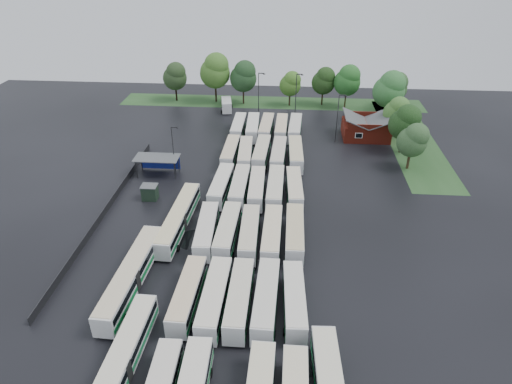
{
  "coord_description": "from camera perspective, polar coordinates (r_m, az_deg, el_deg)",
  "views": [
    {
      "loc": [
        6.99,
        -53.1,
        39.96
      ],
      "look_at": [
        2.0,
        12.0,
        2.5
      ],
      "focal_mm": 32.0,
      "sensor_mm": 36.0,
      "label": 1
    }
  ],
  "objects": [
    {
      "name": "bus_r5c0",
      "position": [
        103.21,
        -2.2,
        8.12
      ],
      "size": [
        2.52,
        11.69,
        3.25
      ],
      "rotation": [
        0.0,
        0.0,
        -0.0
      ],
      "color": "silver",
      "rests_on": "ground"
    },
    {
      "name": "bus_r1c2",
      "position": [
        55.88,
        -2.09,
        -13.18
      ],
      "size": [
        2.63,
        12.1,
        3.37
      ],
      "rotation": [
        0.0,
        0.0,
        -0.0
      ],
      "color": "silver",
      "rests_on": "ground"
    },
    {
      "name": "bus_r1c0",
      "position": [
        57.04,
        -8.54,
        -12.56
      ],
      "size": [
        2.81,
        11.83,
        3.28
      ],
      "rotation": [
        0.0,
        0.0,
        -0.03
      ],
      "color": "silver",
      "rests_on": "ground"
    },
    {
      "name": "bus_r2c0",
      "position": [
        67.36,
        -6.2,
        -4.83
      ],
      "size": [
        3.14,
        12.09,
        3.33
      ],
      "rotation": [
        0.0,
        0.0,
        0.05
      ],
      "color": "silver",
      "rests_on": "ground"
    },
    {
      "name": "bus_r4c1",
      "position": [
        90.08,
        -1.33,
        4.78
      ],
      "size": [
        3.0,
        11.88,
        3.28
      ],
      "rotation": [
        0.0,
        0.0,
        0.04
      ],
      "color": "silver",
      "rests_on": "ground"
    },
    {
      "name": "bus_r5c3",
      "position": [
        102.67,
        3.18,
        7.97
      ],
      "size": [
        2.71,
        11.74,
        3.25
      ],
      "rotation": [
        0.0,
        0.0,
        -0.02
      ],
      "color": "silver",
      "rests_on": "ground"
    },
    {
      "name": "artic_bus_west_b",
      "position": [
        70.76,
        -9.63,
        -3.26
      ],
      "size": [
        3.34,
        17.74,
        3.27
      ],
      "rotation": [
        0.0,
        0.0,
        -0.05
      ],
      "color": "silver",
      "rests_on": "ground"
    },
    {
      "name": "puddle_3",
      "position": [
        63.25,
        -0.1,
        -9.33
      ],
      "size": [
        2.98,
        2.98,
        0.01
      ],
      "primitive_type": "cylinder",
      "color": "black",
      "rests_on": "ground"
    },
    {
      "name": "bus_r2c3",
      "position": [
        66.18,
        2.0,
        -5.33
      ],
      "size": [
        2.7,
        12.16,
        3.38
      ],
      "rotation": [
        0.0,
        0.0,
        -0.01
      ],
      "color": "silver",
      "rests_on": "ground"
    },
    {
      "name": "puddle_4",
      "position": [
        54.56,
        8.47,
        -17.68
      ],
      "size": [
        2.27,
        2.27,
        0.01
      ],
      "primitive_type": "cylinder",
      "color": "black",
      "rests_on": "ground"
    },
    {
      "name": "utility_hut",
      "position": [
        79.67,
        -13.13,
        -0.02
      ],
      "size": [
        2.7,
        2.2,
        2.62
      ],
      "color": "black",
      "rests_on": "ground"
    },
    {
      "name": "tree_north_4",
      "position": [
        122.14,
        8.51,
        13.61
      ],
      "size": [
        6.06,
        6.06,
        10.03
      ],
      "color": "black",
      "rests_on": "ground"
    },
    {
      "name": "lamp_post_nw",
      "position": [
        86.44,
        -10.26,
        5.7
      ],
      "size": [
        1.4,
        0.27,
        9.11
      ],
      "color": "#2D2D30",
      "rests_on": "ground"
    },
    {
      "name": "minibus",
      "position": [
        118.19,
        -3.7,
        10.83
      ],
      "size": [
        3.44,
        6.8,
        2.84
      ],
      "rotation": [
        0.0,
        0.0,
        0.17
      ],
      "color": "white",
      "rests_on": "ground"
    },
    {
      "name": "bus_r5c2",
      "position": [
        102.64,
        1.3,
        8.03
      ],
      "size": [
        3.03,
        12.04,
        3.33
      ],
      "rotation": [
        0.0,
        0.0,
        -0.04
      ],
      "color": "silver",
      "rests_on": "ground"
    },
    {
      "name": "bus_r5c4",
      "position": [
        102.7,
        4.91,
        7.95
      ],
      "size": [
        3.15,
        12.14,
        3.35
      ],
      "rotation": [
        0.0,
        0.0,
        -0.05
      ],
      "color": "silver",
      "rests_on": "ground"
    },
    {
      "name": "bus_r4c2",
      "position": [
        90.33,
        0.7,
        4.9
      ],
      "size": [
        3.1,
        12.27,
        3.39
      ],
      "rotation": [
        0.0,
        0.0,
        -0.04
      ],
      "color": "silver",
      "rests_on": "ground"
    },
    {
      "name": "bus_r4c0",
      "position": [
        90.89,
        -3.21,
        4.97
      ],
      "size": [
        2.67,
        11.79,
        3.27
      ],
      "rotation": [
        0.0,
        0.0,
        -0.01
      ],
      "color": "silver",
      "rests_on": "ground"
    },
    {
      "name": "bus_r2c4",
      "position": [
        66.61,
        4.85,
        -5.17
      ],
      "size": [
        2.61,
        12.15,
        3.38
      ],
      "rotation": [
        0.0,
        0.0,
        0.0
      ],
      "color": "silver",
      "rests_on": "ground"
    },
    {
      "name": "bus_r1c1",
      "position": [
        56.1,
        -5.21,
        -13.06
      ],
      "size": [
        2.81,
        12.36,
        3.43
      ],
      "rotation": [
        0.0,
        0.0,
        -0.02
      ],
      "color": "silver",
      "rests_on": "ground"
    },
    {
      "name": "tree_north_5",
      "position": [
        120.91,
        11.41,
        13.55
      ],
      "size": [
        6.75,
        6.75,
        11.18
      ],
      "color": "#382916",
      "rests_on": "ground"
    },
    {
      "name": "tree_north_2",
      "position": [
        121.48,
        -1.54,
        14.29
      ],
      "size": [
        6.95,
        6.95,
        11.51
      ],
      "color": "#2F1F14",
      "rests_on": "ground"
    },
    {
      "name": "ground",
      "position": [
        66.83,
        -2.52,
        -6.92
      ],
      "size": [
        160.0,
        160.0,
        0.0
      ],
      "primitive_type": "plane",
      "color": "black",
      "rests_on": "ground"
    },
    {
      "name": "tree_north_0",
      "position": [
        125.89,
        -10.06,
        14.09
      ],
      "size": [
        6.31,
        6.31,
        10.44
      ],
      "color": "black",
      "rests_on": "ground"
    },
    {
      "name": "bus_r1c4",
      "position": [
        55.92,
        4.82,
        -13.34
      ],
      "size": [
        3.03,
        11.76,
        3.24
      ],
      "rotation": [
        0.0,
        0.0,
        0.05
      ],
      "color": "silver",
      "rests_on": "ground"
    },
    {
      "name": "lamp_post_back_e",
      "position": [
        112.92,
        5.1,
        12.32
      ],
      "size": [
        1.64,
        0.32,
        10.65
      ],
      "color": "#2D2D30",
      "rests_on": "ground"
    },
    {
      "name": "bus_r3c0",
      "position": [
        78.74,
        -4.37,
        0.8
      ],
      "size": [
        3.12,
        12.18,
        3.36
      ],
      "rotation": [
        0.0,
        0.0,
        -0.05
      ],
      "color": "silver",
      "rests_on": "ground"
    },
    {
      "name": "puddle_0",
      "position": [
        52.45,
        -8.68,
        -20.25
      ],
      "size": [
        3.86,
        3.86,
        0.01
      ],
      "primitive_type": "cylinder",
      "color": "black",
      "rests_on": "ground"
    },
    {
      "name": "bus_r4c3",
      "position": [
        89.74,
        2.83,
        4.69
      ],
      "size": [
        2.97,
        12.25,
        3.39
      ],
      "rotation": [
        0.0,
        0.0,
        -0.03
      ],
      "color": "silver",
      "rests_on": "ground"
    },
    {
      "name": "west_fence",
      "position": [
        78.33,
        -18.19,
        -1.98
      ],
      "size": [
        0.1,
        50.0,
        1.2
      ],
      "primitive_type": "cube",
      "color": "#2D2D30",
      "rests_on": "ground"
    },
    {
      "name": "tree_north_1",
      "position": [
        123.19,
        -5.09,
        14.9
      ],
      "size": [
        7.91,
        7.91,
        13.1
      ],
      "color": "black",
      "rests_on": "ground"
    },
    {
      "name": "brick_building",
      "position": [
        104.55,
        13.55,
        7.63
      ],
      "size": [
        10.07,
        8.6,
        5.39
      ],
      "color": "maroon",
      "rests_on": "ground"
    },
    {
      "name": "bus_r3c4",
      "position": [
        77.96,
        4.82,
        0.41
      ],
      "size": [
        3.05,
        11.82,
        3.26
      ],
      "rotation": [
        0.0,
        0.0,
        0.05
      ],
      "color": "silver",
      "rests_on": "ground"
    },
    {
      "name": "puddle_1",
      "position": [
        52.15,
        6.26,
        -20.42
      ],
      "size": [
        3.79,
        3.79,
        0.01
      ],
      "primitive_type": "cylinder",
      "color": "black",
      "rests_on": "ground"
    },
    {
      "name": "tree_east_4",
      "position": [
        120.61,
        17.05,
        12.51
      ],
      "size": [
        6.19,
        6.19,
        10.26
      ],
      "color": "#302416",
      "rests_on": "ground"
    },
    {
      "name": "bus_r2c2",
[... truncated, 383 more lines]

